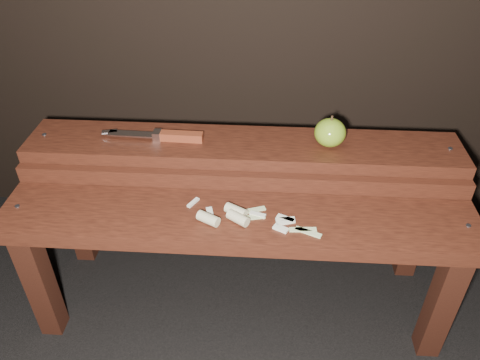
# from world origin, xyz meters

# --- Properties ---
(ground) EXTENTS (60.00, 60.00, 0.00)m
(ground) POSITION_xyz_m (0.00, 0.00, 0.00)
(ground) COLOR black
(bench_front_tier) EXTENTS (1.20, 0.20, 0.42)m
(bench_front_tier) POSITION_xyz_m (0.00, -0.06, 0.35)
(bench_front_tier) COLOR black
(bench_front_tier) RESTS_ON ground
(bench_rear_tier) EXTENTS (1.20, 0.21, 0.50)m
(bench_rear_tier) POSITION_xyz_m (0.00, 0.17, 0.41)
(bench_rear_tier) COLOR black
(bench_rear_tier) RESTS_ON ground
(apple) EXTENTS (0.09, 0.09, 0.09)m
(apple) POSITION_xyz_m (0.23, 0.17, 0.54)
(apple) COLOR olive
(apple) RESTS_ON bench_rear_tier
(knife) EXTENTS (0.29, 0.04, 0.03)m
(knife) POSITION_xyz_m (-0.20, 0.17, 0.51)
(knife) COLOR maroon
(knife) RESTS_ON bench_rear_tier
(apple_scraps) EXTENTS (0.34, 0.13, 0.03)m
(apple_scraps) POSITION_xyz_m (0.00, -0.06, 0.43)
(apple_scraps) COLOR beige
(apple_scraps) RESTS_ON bench_front_tier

